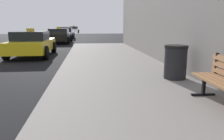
% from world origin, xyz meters
% --- Properties ---
extents(trash_bin, '(0.62, 0.62, 0.91)m').
position_xyz_m(trash_bin, '(5.32, 4.01, 0.61)').
color(trash_bin, black).
rests_on(trash_bin, sidewalk).
extents(car_yellow, '(1.99, 4.10, 1.43)m').
position_xyz_m(car_yellow, '(0.15, 10.12, 0.65)').
color(car_yellow, yellow).
rests_on(car_yellow, ground_plane).
extents(car_black, '(2.00, 4.57, 1.43)m').
position_xyz_m(car_black, '(0.55, 18.58, 0.65)').
color(car_black, black).
rests_on(car_black, ground_plane).
extents(car_silver, '(1.99, 4.53, 1.27)m').
position_xyz_m(car_silver, '(0.49, 24.71, 0.65)').
color(car_silver, '#B7B7BF').
rests_on(car_silver, ground_plane).
extents(car_blue, '(1.96, 4.49, 1.27)m').
position_xyz_m(car_blue, '(-0.56, 34.06, 0.65)').
color(car_blue, '#233899').
rests_on(car_blue, ground_plane).
extents(car_white, '(1.95, 4.00, 1.43)m').
position_xyz_m(car_white, '(0.49, 43.63, 0.65)').
color(car_white, white).
rests_on(car_white, ground_plane).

